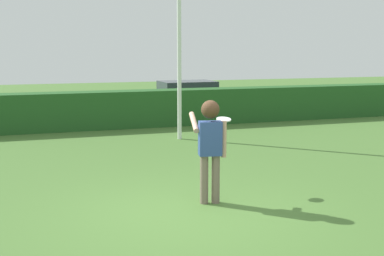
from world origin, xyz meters
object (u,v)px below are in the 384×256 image
Objects in this scene: parked_car_green at (187,95)px; frisbee at (224,119)px; person at (210,139)px; lamppost at (179,33)px.

frisbee is at bearing -103.88° from parked_car_green.
person is 12.32m from parked_car_green.
person is 0.33× the size of lamppost.
lamppost is at bearing 78.54° from person.
person is at bearing -105.47° from parked_car_green.
person reaches higher than frisbee.
lamppost reaches higher than parked_car_green.
parked_car_green is at bearing 74.53° from person.
person is 0.42× the size of parked_car_green.
person reaches higher than parked_car_green.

